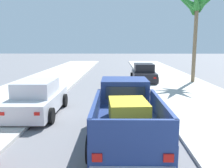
% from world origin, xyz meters
% --- Properties ---
extents(sidewalk_left, '(5.14, 60.00, 0.12)m').
position_xyz_m(sidewalk_left, '(-5.25, 12.00, 0.06)').
color(sidewalk_left, beige).
rests_on(sidewalk_left, ground).
extents(sidewalk_right, '(5.14, 60.00, 0.12)m').
position_xyz_m(sidewalk_right, '(5.25, 12.00, 0.06)').
color(sidewalk_right, beige).
rests_on(sidewalk_right, ground).
extents(curb_left, '(0.16, 60.00, 0.10)m').
position_xyz_m(curb_left, '(-4.08, 12.00, 0.05)').
color(curb_left, silver).
rests_on(curb_left, ground).
extents(curb_right, '(0.16, 60.00, 0.10)m').
position_xyz_m(curb_right, '(4.08, 12.00, 0.05)').
color(curb_right, silver).
rests_on(curb_right, ground).
extents(pickup_truck, '(2.27, 5.23, 1.80)m').
position_xyz_m(pickup_truck, '(0.90, 7.04, 0.80)').
color(pickup_truck, navy).
rests_on(pickup_truck, ground).
extents(car_left_near, '(2.08, 4.28, 1.54)m').
position_xyz_m(car_left_near, '(-2.92, 9.76, 0.71)').
color(car_left_near, silver).
rests_on(car_left_near, ground).
extents(car_right_mid, '(2.06, 4.28, 1.54)m').
position_xyz_m(car_right_mid, '(2.81, 18.98, 0.71)').
color(car_right_mid, black).
rests_on(car_right_mid, ground).
extents(palm_tree_left_back, '(3.51, 3.87, 6.98)m').
position_xyz_m(palm_tree_left_back, '(6.65, 18.50, 5.94)').
color(palm_tree_left_back, '#846B4C').
rests_on(palm_tree_left_back, ground).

